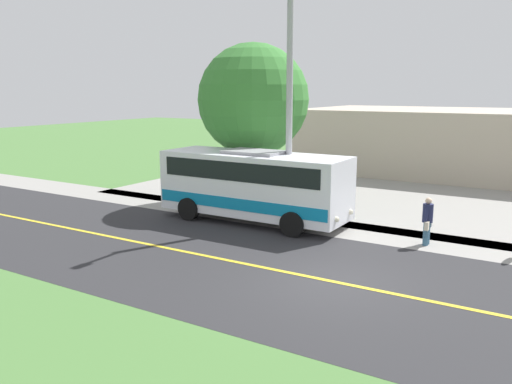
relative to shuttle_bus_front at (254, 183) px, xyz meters
name	(u,v)px	position (x,y,z in m)	size (l,w,h in m)	color
ground_plane	(331,281)	(4.48, 5.17, -1.53)	(120.00, 120.00, 0.00)	#477238
road_surface	(331,281)	(4.48, 5.17, -1.53)	(8.00, 100.00, 0.01)	#28282B
sidewalk	(390,236)	(-0.72, 5.17, -1.53)	(2.40, 100.00, 0.01)	gray
parking_lot_surface	(507,207)	(-7.92, 8.17, -1.53)	(14.00, 36.00, 0.01)	gray
road_centre_line	(331,281)	(4.48, 5.17, -1.52)	(0.16, 100.00, 0.00)	gold
shuttle_bus_front	(254,183)	(0.00, 0.00, 0.00)	(2.61, 7.50, 2.78)	white
pedestrian_with_bags	(428,220)	(-0.28, 6.53, -0.68)	(0.72, 0.34, 1.60)	#335972
street_light_pole	(288,101)	(-0.40, 1.22, 3.10)	(1.97, 0.24, 8.44)	#9E9EA3
tree_curbside	(253,100)	(-2.92, -1.82, 3.08)	(4.90, 4.90, 7.07)	#4C3826
commercial_building	(494,143)	(-16.92, 6.37, 0.39)	(10.00, 22.18, 3.84)	#B7A893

